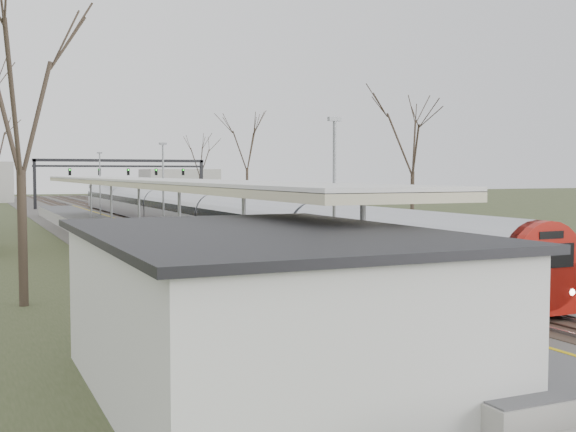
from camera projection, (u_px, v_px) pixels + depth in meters
name	position (u px, v px, depth m)	size (l,w,h in m)	color
track_bed	(193.00, 223.00, 62.15)	(24.00, 160.00, 0.22)	#474442
platform	(126.00, 239.00, 42.38)	(3.50, 69.00, 1.00)	#9E9B93
canopy	(143.00, 182.00, 38.06)	(4.10, 50.00, 3.11)	slate
station_building	(261.00, 318.00, 14.05)	(6.00, 9.00, 3.20)	silver
signal_gantry	(122.00, 169.00, 89.15)	(21.00, 0.59, 6.08)	black
tree_west_near	(19.00, 84.00, 23.19)	(5.00, 5.00, 10.30)	#2D231C
tree_east_far	(413.00, 135.00, 55.52)	(5.00, 5.00, 10.30)	#2D231C
train_near	(184.00, 211.00, 54.60)	(2.62, 75.21, 3.05)	#B5B8C0
train_far	(131.00, 193.00, 104.67)	(2.62, 60.21, 3.05)	#B5B8C0
passenger	(429.00, 288.00, 16.12)	(0.61, 0.40, 1.68)	#2A3852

